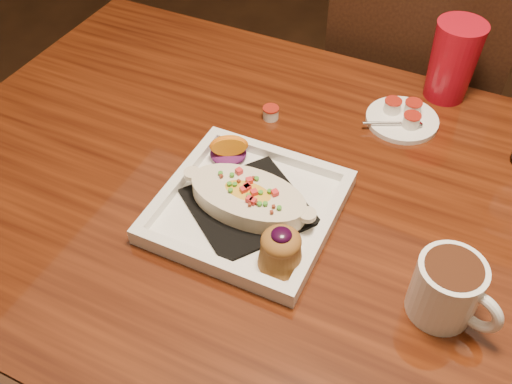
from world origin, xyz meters
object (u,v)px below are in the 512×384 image
at_px(table, 327,249).
at_px(chair_far, 406,113).
at_px(plate, 251,207).
at_px(red_tumbler, 453,61).
at_px(coffee_mug, 449,288).
at_px(saucer, 402,117).

bearing_deg(table, chair_far, 90.00).
relative_size(plate, red_tumbler, 1.75).
relative_size(plate, coffee_mug, 2.17).
xyz_separation_m(coffee_mug, saucer, (-0.16, 0.39, -0.04)).
distance_m(chair_far, plate, 0.76).
bearing_deg(saucer, coffee_mug, -67.02).
xyz_separation_m(plate, red_tumbler, (0.21, 0.47, 0.05)).
bearing_deg(saucer, plate, -113.99).
distance_m(chair_far, saucer, 0.43).
height_order(table, saucer, saucer).
bearing_deg(red_tumbler, chair_far, 111.79).
height_order(table, plate, plate).
relative_size(table, red_tumbler, 9.41).
bearing_deg(chair_far, red_tumbler, 111.79).
height_order(saucer, red_tumbler, red_tumbler).
bearing_deg(chair_far, table, 90.00).
xyz_separation_m(table, chair_far, (-0.00, 0.63, -0.15)).
bearing_deg(plate, table, 29.85).
relative_size(table, coffee_mug, 11.68).
height_order(chair_far, plate, chair_far).
distance_m(chair_far, red_tumbler, 0.41).
height_order(table, coffee_mug, coffee_mug).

